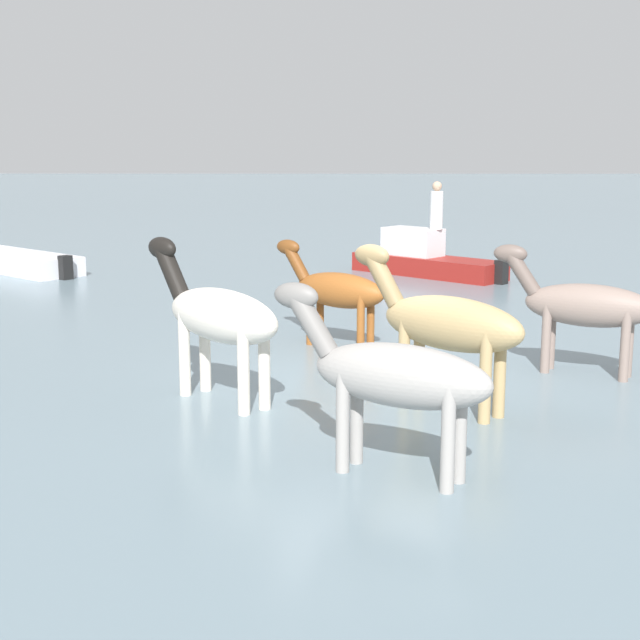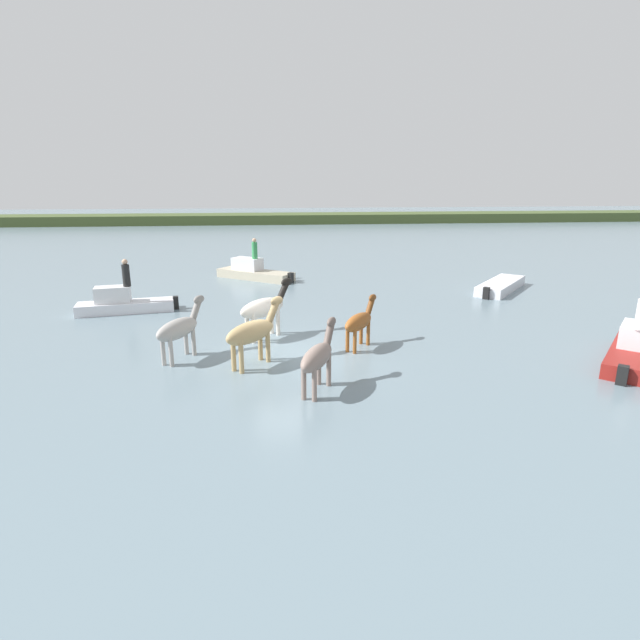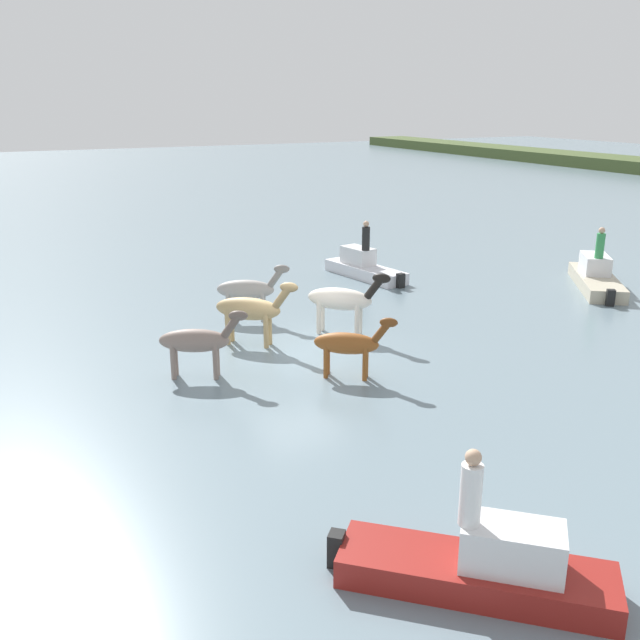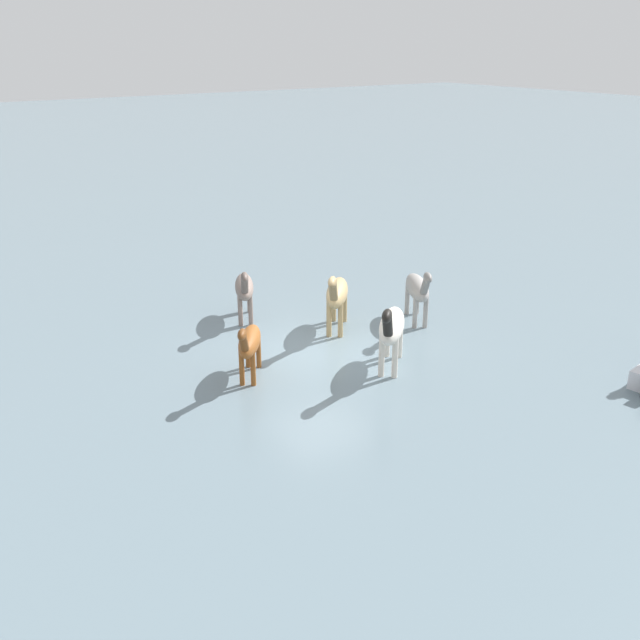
% 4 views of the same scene
% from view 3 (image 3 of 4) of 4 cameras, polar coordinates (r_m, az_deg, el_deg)
% --- Properties ---
extents(ground_plane, '(178.75, 178.75, 0.00)m').
position_cam_3_polar(ground_plane, '(20.70, -1.70, -2.60)').
color(ground_plane, slate).
extents(horse_dark_mare, '(2.01, 2.19, 2.00)m').
position_cam_3_polar(horse_dark_mare, '(21.10, -5.54, 0.86)').
color(horse_dark_mare, tan).
rests_on(horse_dark_mare, ground_plane).
extents(horse_rear_stallion, '(1.59, 1.95, 1.70)m').
position_cam_3_polar(horse_rear_stallion, '(18.57, 2.35, -1.91)').
color(horse_rear_stallion, brown).
rests_on(horse_rear_stallion, ground_plane).
extents(horse_pinto_flank, '(2.17, 2.13, 2.05)m').
position_cam_3_polar(horse_pinto_flank, '(21.93, 1.81, 1.65)').
color(horse_pinto_flank, silver).
rests_on(horse_pinto_flank, ground_plane).
extents(horse_lead, '(1.40, 2.26, 1.83)m').
position_cam_3_polar(horse_lead, '(18.83, -9.77, -1.66)').
color(horse_lead, gray).
rests_on(horse_lead, ground_plane).
extents(horse_dun_straggler, '(1.52, 2.30, 1.89)m').
position_cam_3_polar(horse_dun_straggler, '(23.51, -5.77, 2.43)').
color(horse_dun_straggler, '#9E9993').
rests_on(horse_dun_straggler, ground_plane).
extents(boat_dinghy_port, '(4.63, 3.87, 1.34)m').
position_cam_3_polar(boat_dinghy_port, '(29.66, 21.19, 3.03)').
color(boat_dinghy_port, '#B7AD93').
rests_on(boat_dinghy_port, ground_plane).
extents(boat_motor_center, '(3.60, 3.80, 1.32)m').
position_cam_3_polar(boat_motor_center, '(11.53, 12.75, -19.06)').
color(boat_motor_center, maroon).
rests_on(boat_motor_center, ground_plane).
extents(boat_launch_far, '(4.31, 1.81, 1.32)m').
position_cam_3_polar(boat_launch_far, '(29.39, 3.55, 4.04)').
color(boat_launch_far, silver).
rests_on(boat_launch_far, ground_plane).
extents(person_helmsman_aft, '(0.32, 0.32, 1.19)m').
position_cam_3_polar(person_helmsman_aft, '(29.24, 21.49, 5.68)').
color(person_helmsman_aft, '#338C4C').
rests_on(person_helmsman_aft, boat_dinghy_port).
extents(person_boatman_standing, '(0.32, 0.32, 1.19)m').
position_cam_3_polar(person_boatman_standing, '(10.66, 11.98, -13.16)').
color(person_boatman_standing, silver).
rests_on(person_boatman_standing, boat_motor_center).
extents(person_spotter_bow, '(0.32, 0.32, 1.19)m').
position_cam_3_polar(person_spotter_bow, '(28.83, 3.69, 6.65)').
color(person_spotter_bow, black).
rests_on(person_spotter_bow, boat_launch_far).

